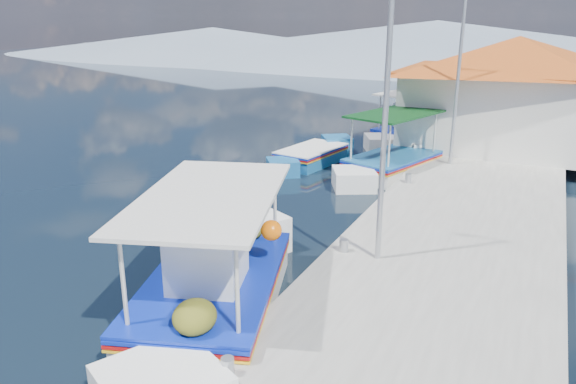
% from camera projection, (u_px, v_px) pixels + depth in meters
% --- Properties ---
extents(ground, '(160.00, 160.00, 0.00)m').
position_uv_depth(ground, '(156.00, 274.00, 12.45)').
color(ground, black).
rests_on(ground, ground).
extents(quay, '(5.00, 44.00, 0.50)m').
position_uv_depth(quay, '(465.00, 220.00, 15.07)').
color(quay, '#A8A69D').
rests_on(quay, ground).
extents(bollards, '(0.20, 17.20, 0.30)m').
position_uv_depth(bollards, '(384.00, 204.00, 15.17)').
color(bollards, '#A5A8AD').
rests_on(bollards, quay).
extents(main_caique, '(4.11, 7.93, 2.75)m').
position_uv_depth(main_caique, '(217.00, 286.00, 10.80)').
color(main_caique, white).
rests_on(main_caique, ground).
extents(caique_green_canopy, '(3.35, 6.53, 2.56)m').
position_uv_depth(caique_green_canopy, '(392.00, 164.00, 20.29)').
color(caique_green_canopy, white).
rests_on(caique_green_canopy, ground).
extents(caique_blue_hull, '(2.22, 5.47, 0.99)m').
position_uv_depth(caique_blue_hull, '(312.00, 157.00, 21.76)').
color(caique_blue_hull, '#185991').
rests_on(caique_blue_hull, ground).
extents(caique_far, '(3.58, 7.04, 2.58)m').
position_uv_depth(caique_far, '(414.00, 131.00, 25.57)').
color(caique_far, white).
rests_on(caique_far, ground).
extents(harbor_building, '(10.49, 10.49, 4.40)m').
position_uv_depth(harbor_building, '(513.00, 91.00, 21.88)').
color(harbor_building, silver).
rests_on(harbor_building, quay).
extents(lamp_post_near, '(1.21, 0.14, 6.00)m').
position_uv_depth(lamp_post_near, '(381.00, 108.00, 11.11)').
color(lamp_post_near, '#A5A8AD').
rests_on(lamp_post_near, quay).
extents(lamp_post_far, '(1.21, 0.14, 6.00)m').
position_uv_depth(lamp_post_far, '(456.00, 70.00, 18.82)').
color(lamp_post_far, '#A5A8AD').
rests_on(lamp_post_far, quay).
extents(mountain_ridge, '(171.40, 96.00, 5.50)m').
position_uv_depth(mountain_ridge, '(547.00, 52.00, 57.09)').
color(mountain_ridge, gray).
rests_on(mountain_ridge, ground).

